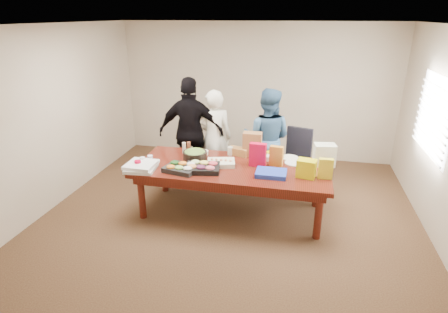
% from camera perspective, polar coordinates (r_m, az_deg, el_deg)
% --- Properties ---
extents(floor, '(5.50, 5.00, 0.02)m').
position_cam_1_polar(floor, '(5.64, 1.22, -8.67)').
color(floor, '#47301E').
rests_on(floor, ground).
extents(ceiling, '(5.50, 5.00, 0.02)m').
position_cam_1_polar(ceiling, '(4.88, 1.49, 20.17)').
color(ceiling, white).
rests_on(ceiling, wall_back).
extents(wall_back, '(5.50, 0.04, 2.70)m').
position_cam_1_polar(wall_back, '(7.49, 5.07, 10.06)').
color(wall_back, beige).
rests_on(wall_back, floor).
extents(wall_front, '(5.50, 0.04, 2.70)m').
position_cam_1_polar(wall_front, '(2.87, -8.40, -9.58)').
color(wall_front, beige).
rests_on(wall_front, floor).
extents(wall_left, '(0.04, 5.00, 2.70)m').
position_cam_1_polar(wall_left, '(6.21, -24.56, 5.82)').
color(wall_left, beige).
rests_on(wall_left, floor).
extents(window_panel, '(0.03, 1.40, 1.10)m').
position_cam_1_polar(window_panel, '(5.83, 30.03, 5.49)').
color(window_panel, white).
rests_on(window_panel, wall_right).
extents(window_blinds, '(0.04, 1.36, 1.00)m').
position_cam_1_polar(window_blinds, '(5.82, 29.65, 5.53)').
color(window_blinds, beige).
rests_on(window_blinds, wall_right).
extents(conference_table, '(2.80, 1.20, 0.75)m').
position_cam_1_polar(conference_table, '(5.45, 1.26, -5.17)').
color(conference_table, '#4C1C0F').
rests_on(conference_table, floor).
extents(office_chair, '(0.65, 0.65, 1.02)m').
position_cam_1_polar(office_chair, '(6.14, 11.46, -1.07)').
color(office_chair, black).
rests_on(office_chair, floor).
extents(person_center, '(0.70, 0.55, 1.67)m').
position_cam_1_polar(person_center, '(6.23, -1.57, 2.90)').
color(person_center, silver).
rests_on(person_center, floor).
extents(person_right, '(0.90, 0.74, 1.71)m').
position_cam_1_polar(person_right, '(6.19, 6.74, 2.80)').
color(person_right, '#396089').
rests_on(person_right, floor).
extents(person_left, '(1.15, 0.60, 1.88)m').
position_cam_1_polar(person_left, '(6.21, -5.17, 3.74)').
color(person_left, black).
rests_on(person_left, floor).
extents(veggie_tray, '(0.51, 0.43, 0.07)m').
position_cam_1_polar(veggie_tray, '(5.17, -6.75, -1.87)').
color(veggie_tray, black).
rests_on(veggie_tray, conference_table).
extents(fruit_tray, '(0.53, 0.45, 0.07)m').
position_cam_1_polar(fruit_tray, '(5.15, -3.37, -1.82)').
color(fruit_tray, black).
rests_on(fruit_tray, conference_table).
extents(sheet_cake, '(0.45, 0.38, 0.07)m').
position_cam_1_polar(sheet_cake, '(5.33, -0.45, -1.01)').
color(sheet_cake, silver).
rests_on(sheet_cake, conference_table).
extents(salad_bowl, '(0.45, 0.45, 0.12)m').
position_cam_1_polar(salad_bowl, '(5.56, -4.59, 0.21)').
color(salad_bowl, black).
rests_on(salad_bowl, conference_table).
extents(chip_bag_blue, '(0.42, 0.31, 0.06)m').
position_cam_1_polar(chip_bag_blue, '(5.03, 7.40, -2.63)').
color(chip_bag_blue, '#213CB8').
rests_on(chip_bag_blue, conference_table).
extents(chip_bag_red, '(0.25, 0.12, 0.35)m').
position_cam_1_polar(chip_bag_red, '(5.27, 5.32, 0.26)').
color(chip_bag_red, red).
rests_on(chip_bag_red, conference_table).
extents(chip_bag_yellow, '(0.19, 0.08, 0.28)m').
position_cam_1_polar(chip_bag_yellow, '(5.04, 15.64, -1.85)').
color(chip_bag_yellow, yellow).
rests_on(chip_bag_yellow, conference_table).
extents(chip_bag_orange, '(0.21, 0.12, 0.30)m').
position_cam_1_polar(chip_bag_orange, '(5.31, 8.21, 0.06)').
color(chip_bag_orange, orange).
rests_on(chip_bag_orange, conference_table).
extents(mayo_jar, '(0.11, 0.11, 0.13)m').
position_cam_1_polar(mayo_jar, '(5.70, 0.99, 0.89)').
color(mayo_jar, beige).
rests_on(mayo_jar, conference_table).
extents(mustard_bottle, '(0.07, 0.07, 0.16)m').
position_cam_1_polar(mustard_bottle, '(5.65, 5.36, 0.76)').
color(mustard_bottle, yellow).
rests_on(mustard_bottle, conference_table).
extents(dressing_bottle, '(0.06, 0.06, 0.18)m').
position_cam_1_polar(dressing_bottle, '(5.80, -5.53, 1.42)').
color(dressing_bottle, brown).
rests_on(dressing_bottle, conference_table).
extents(ranch_bottle, '(0.06, 0.06, 0.18)m').
position_cam_1_polar(ranch_bottle, '(5.79, -6.27, 1.34)').
color(ranch_bottle, beige).
rests_on(ranch_bottle, conference_table).
extents(banana_bunch, '(0.29, 0.27, 0.09)m').
position_cam_1_polar(banana_bunch, '(5.64, 7.90, 0.20)').
color(banana_bunch, '#E9E508').
rests_on(banana_bunch, conference_table).
extents(bread_loaf, '(0.33, 0.22, 0.12)m').
position_cam_1_polar(bread_loaf, '(5.70, 2.30, 0.80)').
color(bread_loaf, '#A46F35').
rests_on(bread_loaf, conference_table).
extents(kraft_bag, '(0.29, 0.17, 0.38)m').
position_cam_1_polar(kraft_bag, '(5.65, 4.45, 1.93)').
color(kraft_bag, '#986237').
rests_on(kraft_bag, conference_table).
extents(red_cup, '(0.11, 0.11, 0.12)m').
position_cam_1_polar(red_cup, '(5.33, -13.35, -1.26)').
color(red_cup, '#C10026').
rests_on(red_cup, conference_table).
extents(clear_cup_a, '(0.09, 0.09, 0.11)m').
position_cam_1_polar(clear_cup_a, '(5.47, -12.64, -0.69)').
color(clear_cup_a, silver).
rests_on(clear_cup_a, conference_table).
extents(clear_cup_b, '(0.08, 0.08, 0.11)m').
position_cam_1_polar(clear_cup_b, '(5.53, -11.50, -0.38)').
color(clear_cup_b, silver).
rests_on(clear_cup_b, conference_table).
extents(pizza_box_lower, '(0.44, 0.44, 0.05)m').
position_cam_1_polar(pizza_box_lower, '(5.31, -12.86, -1.78)').
color(pizza_box_lower, silver).
rests_on(pizza_box_lower, conference_table).
extents(pizza_box_upper, '(0.41, 0.41, 0.05)m').
position_cam_1_polar(pizza_box_upper, '(5.31, -12.89, -1.25)').
color(pizza_box_upper, white).
rests_on(pizza_box_upper, pizza_box_lower).
extents(plate_a, '(0.31, 0.31, 0.02)m').
position_cam_1_polar(plate_a, '(5.49, 10.86, -1.01)').
color(plate_a, white).
rests_on(plate_a, conference_table).
extents(plate_b, '(0.34, 0.34, 0.02)m').
position_cam_1_polar(plate_b, '(5.68, 10.29, -0.19)').
color(plate_b, white).
rests_on(plate_b, conference_table).
extents(dip_bowl_a, '(0.17, 0.17, 0.07)m').
position_cam_1_polar(dip_bowl_a, '(5.57, 6.82, -0.15)').
color(dip_bowl_a, beige).
rests_on(dip_bowl_a, conference_table).
extents(dip_bowl_b, '(0.16, 0.16, 0.06)m').
position_cam_1_polar(dip_bowl_b, '(5.75, -3.18, 0.63)').
color(dip_bowl_b, '#ECE7CD').
rests_on(dip_bowl_b, conference_table).
extents(grocery_bag_white, '(0.33, 0.26, 0.32)m').
position_cam_1_polar(grocery_bag_white, '(5.48, 15.46, 0.25)').
color(grocery_bag_white, white).
rests_on(grocery_bag_white, conference_table).
extents(grocery_bag_yellow, '(0.28, 0.22, 0.25)m').
position_cam_1_polar(grocery_bag_yellow, '(5.03, 12.79, -1.84)').
color(grocery_bag_yellow, '#D8D00A').
rests_on(grocery_bag_yellow, conference_table).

